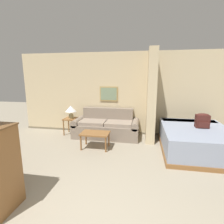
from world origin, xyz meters
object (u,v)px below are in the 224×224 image
object	(u,v)px
coffee_table	(95,135)
backpack	(202,120)
table_lamp	(71,110)
bed	(195,139)
couch	(106,127)

from	to	relation	value
coffee_table	backpack	world-z (taller)	backpack
table_lamp	bed	size ratio (longest dim) A/B	0.20
couch	table_lamp	bearing A→B (deg)	177.91
backpack	bed	bearing A→B (deg)	-154.19
table_lamp	bed	xyz separation A→B (m)	(3.59, -0.70, -0.51)
couch	table_lamp	distance (m)	1.27
couch	bed	size ratio (longest dim) A/B	0.97
couch	coffee_table	xyz separation A→B (m)	(-0.09, -0.94, 0.06)
coffee_table	couch	bearing A→B (deg)	84.30
couch	backpack	world-z (taller)	backpack
coffee_table	bed	bearing A→B (deg)	6.56
table_lamp	coffee_table	bearing A→B (deg)	-42.63
table_lamp	backpack	size ratio (longest dim) A/B	1.13
bed	coffee_table	bearing A→B (deg)	-173.44
coffee_table	table_lamp	size ratio (longest dim) A/B	1.78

